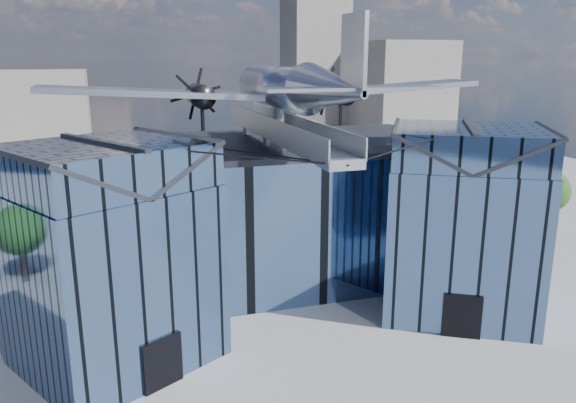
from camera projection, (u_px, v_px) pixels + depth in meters
name	position (u px, v px, depth m)	size (l,w,h in m)	color
ground_plane	(298.00, 323.00, 34.36)	(120.00, 120.00, 0.00)	gray
museum	(271.00, 212.00, 38.35)	(32.88, 24.50, 17.60)	#496795
bg_towers	(195.00, 99.00, 78.91)	(77.00, 24.50, 26.00)	slate
tree_plaza_e	(502.00, 227.00, 41.90)	(3.37, 3.37, 5.11)	#311E13
tree_side_e	(549.00, 191.00, 50.74)	(4.20, 4.20, 5.88)	#311E13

